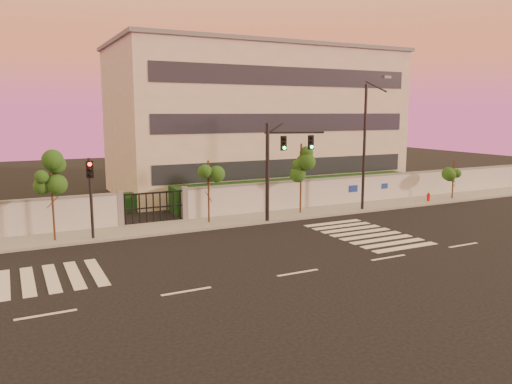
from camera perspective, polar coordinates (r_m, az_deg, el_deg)
ground at (r=21.71m, az=4.81°, el=-9.19°), size 120.00×120.00×0.00m
sidewalk at (r=30.80m, az=-5.45°, el=-3.55°), size 60.00×3.00×0.15m
perimeter_wall at (r=32.02m, az=-6.27°, el=-1.26°), size 60.00×0.36×2.20m
hedge_row at (r=34.95m, az=-6.21°, el=-0.80°), size 41.00×4.25×1.80m
institutional_building at (r=44.23m, az=-0.04°, el=8.27°), size 24.40×12.40×12.25m
road_markings at (r=24.20m, az=-3.11°, el=-7.22°), size 57.00×7.62×0.02m
street_tree_c at (r=27.80m, az=-22.36°, el=1.76°), size 1.34×1.07×4.87m
street_tree_d at (r=30.27m, az=-5.44°, el=1.65°), size 1.34×1.07×3.93m
street_tree_e at (r=33.11m, az=5.18°, el=3.36°), size 1.51×1.21×4.77m
street_tree_f at (r=41.69m, az=21.67°, el=2.35°), size 1.30×1.04×3.20m
traffic_signal_main at (r=30.77m, az=2.61°, el=3.68°), size 3.83×1.29×6.16m
traffic_signal_secondary at (r=27.64m, az=-18.38°, el=0.35°), size 0.35×0.34×4.44m
streetlight_east at (r=34.71m, az=12.49°, el=5.76°), size 0.54×2.18×9.08m
fire_hydrant at (r=39.89m, az=19.10°, el=-0.63°), size 0.31×0.30×0.80m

